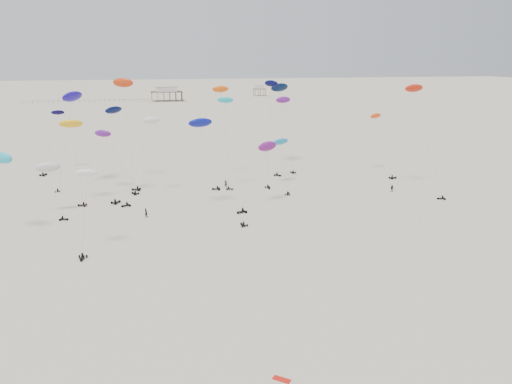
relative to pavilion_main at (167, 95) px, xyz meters
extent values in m
plane|color=beige|center=(10.00, -150.00, -4.22)|extent=(900.00, 900.00, 0.00)
cube|color=brown|center=(0.00, 0.00, 1.93)|extent=(21.00, 13.00, 0.30)
cube|color=silver|center=(0.00, 0.00, 3.68)|extent=(14.00, 8.40, 3.20)
cube|color=#B2B2AD|center=(0.00, 0.00, 5.43)|extent=(15.00, 9.00, 0.30)
cube|color=brown|center=(70.00, 30.00, 0.93)|extent=(9.00, 7.00, 0.30)
cube|color=silver|center=(70.00, 30.00, 2.28)|extent=(5.60, 4.20, 2.40)
cube|color=#B2B2AD|center=(70.00, 30.00, 3.63)|extent=(6.00, 4.50, 0.30)
cube|color=black|center=(-52.00, 0.00, -2.77)|extent=(80.00, 0.10, 0.10)
cylinder|color=gray|center=(19.10, -232.41, 7.90)|extent=(0.03, 0.03, 23.44)
ellipsoid|color=#040536|center=(19.91, -230.04, 20.00)|extent=(3.51, 3.51, 1.79)
cylinder|color=gray|center=(-35.02, -207.06, 3.66)|extent=(0.03, 0.03, 16.68)
ellipsoid|color=#0A0439|center=(-33.18, -203.11, 11.39)|extent=(3.52, 1.81, 1.69)
cylinder|color=gray|center=(7.62, -226.84, 6.95)|extent=(0.03, 0.03, 25.28)
ellipsoid|color=#FF5C0D|center=(9.15, -219.91, 18.15)|extent=(4.23, 2.01, 2.06)
cylinder|color=gray|center=(-18.75, -268.36, 2.19)|extent=(0.03, 0.03, 12.33)
ellipsoid|color=white|center=(-18.16, -266.07, 8.51)|extent=(3.72, 2.16, 1.75)
ellipsoid|color=#1CB8D8|center=(-33.55, -255.34, 9.46)|extent=(5.19, 4.21, 2.46)
cylinder|color=gray|center=(21.89, -235.71, 0.90)|extent=(0.03, 0.03, 13.99)
ellipsoid|color=#1A8AC9|center=(22.28, -230.35, 6.18)|extent=(4.88, 3.59, 2.20)
cylinder|color=gray|center=(25.74, -216.20, 4.99)|extent=(0.03, 0.03, 22.39)
ellipsoid|color=#71198C|center=(28.09, -209.29, 14.26)|extent=(4.49, 2.08, 2.12)
cylinder|color=gray|center=(51.05, -226.76, 3.30)|extent=(0.03, 0.03, 16.84)
ellipsoid|color=#FF4B0D|center=(50.43, -221.81, 10.75)|extent=(4.10, 2.98, 1.85)
cylinder|color=gray|center=(4.81, -253.26, 4.47)|extent=(0.03, 0.03, 22.06)
ellipsoid|color=#0B1491|center=(1.67, -246.38, 13.40)|extent=(5.39, 3.42, 2.48)
cylinder|color=gray|center=(-23.77, -239.53, 4.15)|extent=(0.03, 0.03, 15.87)
ellipsoid|color=yellow|center=(-24.46, -237.70, 12.73)|extent=(4.93, 2.37, 2.41)
cylinder|color=gray|center=(-15.81, -229.32, 2.43)|extent=(0.03, 0.03, 13.89)
ellipsoid|color=#651A91|center=(-19.26, -227.97, 9.06)|extent=(4.51, 3.32, 2.09)
cylinder|color=gray|center=(8.85, -233.46, 6.17)|extent=(0.03, 0.03, 19.62)
ellipsoid|color=#1BBFCF|center=(8.63, -232.74, 16.61)|extent=(3.90, 2.33, 1.83)
cylinder|color=gray|center=(-11.12, -238.35, 4.15)|extent=(0.03, 0.03, 19.18)
ellipsoid|color=white|center=(-8.11, -233.43, 12.46)|extent=(3.69, 1.61, 1.75)
cylinder|color=gray|center=(12.22, -249.38, 1.91)|extent=(0.03, 0.03, 13.83)
ellipsoid|color=#75167D|center=(15.46, -246.42, 8.14)|extent=(5.07, 3.74, 2.35)
cylinder|color=gray|center=(-26.97, -247.37, 0.36)|extent=(0.03, 0.03, 10.10)
ellipsoid|color=silver|center=(-28.47, -244.62, 5.17)|extent=(4.87, 2.09, 2.24)
cylinder|color=gray|center=(-28.21, -225.16, 6.16)|extent=(0.03, 0.03, 20.91)
ellipsoid|color=#1D0CA4|center=(-26.07, -222.06, 17.07)|extent=(5.96, 6.99, 3.19)
cylinder|color=gray|center=(-16.22, -236.65, 5.30)|extent=(0.03, 0.03, 19.29)
ellipsoid|color=#040C3C|center=(-16.10, -232.55, 14.82)|extent=(4.64, 4.48, 2.17)
cylinder|color=gray|center=(52.70, -245.02, 7.34)|extent=(0.03, 0.03, 25.12)
ellipsoid|color=red|center=(51.65, -238.85, 19.08)|extent=(4.94, 2.63, 2.36)
cylinder|color=gray|center=(27.82, -214.00, 6.43)|extent=(0.03, 0.03, 24.21)
ellipsoid|color=#041338|center=(27.51, -207.20, 17.54)|extent=(6.67, 5.12, 3.06)
cylinder|color=gray|center=(-13.57, -226.89, 7.75)|extent=(0.03, 0.03, 26.82)
ellipsoid|color=red|center=(-14.47, -219.69, 19.99)|extent=(5.67, 3.87, 2.63)
imported|color=black|center=(-9.86, -251.33, -4.22)|extent=(0.93, 0.96, 2.18)
imported|color=black|center=(45.87, -243.26, -4.22)|extent=(1.11, 0.97, 1.96)
imported|color=black|center=(8.51, -231.87, -4.22)|extent=(0.86, 0.65, 2.17)
cube|color=red|center=(4.03, -305.57, -4.22)|extent=(1.86, 1.65, 0.07)
camera|label=1|loc=(-6.59, -346.61, 26.76)|focal=35.00mm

